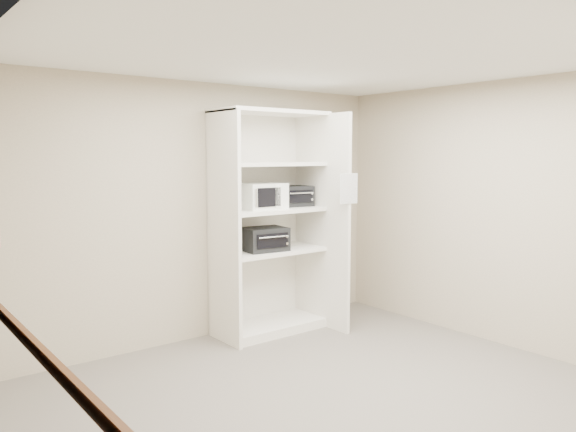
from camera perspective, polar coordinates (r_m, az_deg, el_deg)
floor at (r=4.78m, az=4.59°, el=-17.83°), size 4.50×4.00×0.01m
ceiling at (r=4.43m, az=4.90°, el=15.99°), size 4.50×4.00×0.01m
wall_back at (r=6.02m, az=-8.30°, el=0.46°), size 4.50×0.02×2.70m
wall_left at (r=3.33m, az=-25.05°, el=-4.66°), size 0.02×4.00×2.70m
wall_right at (r=6.15m, az=20.31°, el=0.26°), size 0.02×4.00×2.70m
shelving_unit at (r=6.16m, az=-1.50°, el=-1.40°), size 1.24×0.92×2.42m
microwave at (r=6.02m, az=-2.66°, el=2.03°), size 0.47×0.36×0.28m
toaster_oven_upper at (r=6.35m, az=0.48°, el=2.04°), size 0.43×0.33×0.23m
toaster_oven_lower at (r=6.05m, az=-2.41°, el=-2.36°), size 0.49×0.39×0.25m
paper_sign at (r=5.98m, az=6.20°, el=2.78°), size 0.25×0.01×0.31m
chair_rail at (r=3.45m, az=-24.34°, el=-12.00°), size 0.04×3.98×0.08m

